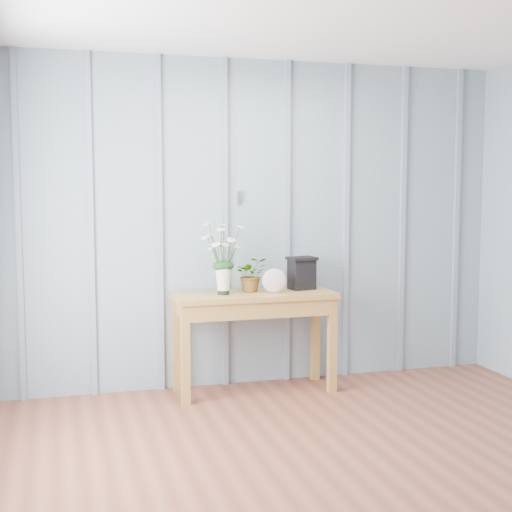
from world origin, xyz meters
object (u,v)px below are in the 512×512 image
object	(u,v)px
daisy_vase	(223,248)
carved_box	(302,273)
sideboard	(254,308)
felt_disc_vessel	(274,281)

from	to	relation	value
daisy_vase	carved_box	size ratio (longest dim) A/B	2.17
daisy_vase	carved_box	world-z (taller)	daisy_vase
sideboard	carved_box	world-z (taller)	carved_box
felt_disc_vessel	sideboard	bearing A→B (deg)	174.81
carved_box	sideboard	bearing A→B (deg)	-170.85
sideboard	felt_disc_vessel	size ratio (longest dim) A/B	6.60
daisy_vase	carved_box	distance (m)	0.68
sideboard	felt_disc_vessel	xyz separation A→B (m)	(0.14, -0.05, 0.21)
sideboard	daisy_vase	size ratio (longest dim) A/B	2.20
daisy_vase	felt_disc_vessel	world-z (taller)	daisy_vase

